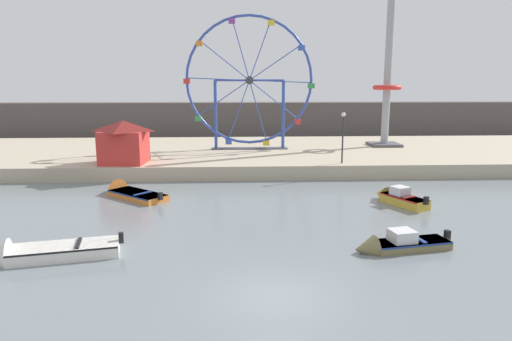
# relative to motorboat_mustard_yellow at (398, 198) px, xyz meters

# --- Properties ---
(ground_plane) EXTENTS (240.00, 240.00, 0.00)m
(ground_plane) POSITION_rel_motorboat_mustard_yellow_xyz_m (-8.27, -11.47, -0.36)
(ground_plane) COLOR slate
(quay_promenade) EXTENTS (110.00, 18.28, 1.05)m
(quay_promenade) POSITION_rel_motorboat_mustard_yellow_xyz_m (-8.27, 15.84, 0.17)
(quay_promenade) COLOR #B7A88E
(quay_promenade) RESTS_ON ground_plane
(distant_town_skyline) EXTENTS (140.00, 3.00, 4.40)m
(distant_town_skyline) POSITION_rel_motorboat_mustard_yellow_xyz_m (-8.27, 35.75, 1.84)
(distant_town_skyline) COLOR #564C47
(distant_town_skyline) RESTS_ON ground_plane
(motorboat_mustard_yellow) EXTENTS (2.59, 3.78, 1.31)m
(motorboat_mustard_yellow) POSITION_rel_motorboat_mustard_yellow_xyz_m (0.00, 0.00, 0.00)
(motorboat_mustard_yellow) COLOR gold
(motorboat_mustard_yellow) RESTS_ON ground_plane
(motorboat_orange_hull) EXTENTS (4.91, 4.58, 1.50)m
(motorboat_orange_hull) POSITION_rel_motorboat_mustard_yellow_xyz_m (-16.43, 2.74, -0.16)
(motorboat_orange_hull) COLOR orange
(motorboat_orange_hull) RESTS_ON ground_plane
(motorboat_white_red_stripe) EXTENTS (5.63, 2.56, 1.42)m
(motorboat_white_red_stripe) POSITION_rel_motorboat_mustard_yellow_xyz_m (-17.51, -7.83, -0.08)
(motorboat_white_red_stripe) COLOR silver
(motorboat_white_red_stripe) RESTS_ON ground_plane
(motorboat_olive_wood) EXTENTS (4.50, 1.89, 1.24)m
(motorboat_olive_wood) POSITION_rel_motorboat_mustard_yellow_xyz_m (-2.81, -7.54, -0.09)
(motorboat_olive_wood) COLOR olive
(motorboat_olive_wood) RESTS_ON ground_plane
(ferris_wheel_blue_frame) EXTENTS (11.64, 1.20, 11.80)m
(ferris_wheel_blue_frame) POSITION_rel_motorboat_mustard_yellow_xyz_m (-8.18, 15.73, 6.62)
(ferris_wheel_blue_frame) COLOR #334CA8
(ferris_wheel_blue_frame) RESTS_ON quay_promenade
(drop_tower_steel_tower) EXTENTS (2.80, 2.80, 16.39)m
(drop_tower_steel_tower) POSITION_rel_motorboat_mustard_yellow_xyz_m (4.77, 17.20, 7.34)
(drop_tower_steel_tower) COLOR #999EA3
(drop_tower_steel_tower) RESTS_ON quay_promenade
(carnival_booth_red_striped) EXTENTS (3.73, 3.40, 3.21)m
(carnival_booth_red_striped) POSITION_rel_motorboat_mustard_yellow_xyz_m (-17.80, 8.57, 2.37)
(carnival_booth_red_striped) COLOR red
(carnival_booth_red_striped) RESTS_ON quay_promenade
(promenade_lamp_near) EXTENTS (0.32, 0.32, 3.80)m
(promenade_lamp_near) POSITION_rel_motorboat_mustard_yellow_xyz_m (-1.51, 7.81, 3.19)
(promenade_lamp_near) COLOR #2D2D33
(promenade_lamp_near) RESTS_ON quay_promenade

